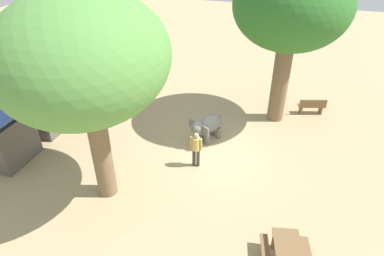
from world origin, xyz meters
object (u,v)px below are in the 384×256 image
at_px(shade_tree_main, 84,59).
at_px(wooden_bench, 312,106).
at_px(elephant, 207,126).
at_px(market_stall_orange, 75,85).
at_px(market_stall_teal, 44,108).
at_px(market_stall_blue, 3,137).
at_px(person_handler, 196,147).
at_px(picnic_table_near, 288,253).
at_px(shade_tree_secondary, 292,6).

distance_m(shade_tree_main, wooden_bench, 12.20).
height_order(elephant, market_stall_orange, market_stall_orange).
bearing_deg(shade_tree_main, market_stall_teal, 58.02).
distance_m(elephant, market_stall_orange, 7.92).
bearing_deg(wooden_bench, market_stall_blue, -164.05).
distance_m(person_handler, wooden_bench, 7.52).
bearing_deg(market_stall_orange, wooden_bench, -77.91).
xyz_separation_m(wooden_bench, market_stall_teal, (-5.26, 12.42, 0.67)).
bearing_deg(market_stall_teal, picnic_table_near, -110.77).
relative_size(shade_tree_secondary, market_stall_blue, 3.05).
bearing_deg(shade_tree_secondary, picnic_table_near, -172.84).
distance_m(shade_tree_main, market_stall_orange, 8.73).
bearing_deg(shade_tree_main, person_handler, -47.94).
bearing_deg(picnic_table_near, shade_tree_secondary, 175.56).
bearing_deg(wooden_bench, picnic_table_near, -110.41).
relative_size(wooden_bench, picnic_table_near, 0.82).
height_order(shade_tree_main, shade_tree_secondary, shade_tree_secondary).
relative_size(shade_tree_main, shade_tree_secondary, 0.96).
bearing_deg(person_handler, picnic_table_near, -131.81).
bearing_deg(wooden_bench, shade_tree_secondary, -167.30).
xyz_separation_m(wooden_bench, market_stall_blue, (-7.86, 12.42, 0.67)).
bearing_deg(shade_tree_secondary, wooden_bench, -60.93).
relative_size(person_handler, market_stall_teal, 0.64).
relative_size(person_handler, market_stall_orange, 0.64).
relative_size(shade_tree_main, picnic_table_near, 4.18).
bearing_deg(wooden_bench, elephant, -155.40).
distance_m(elephant, shade_tree_main, 6.87).
bearing_deg(market_stall_blue, person_handler, -76.06).
xyz_separation_m(market_stall_teal, market_stall_orange, (2.60, 0.00, 0.00)).
bearing_deg(market_stall_orange, market_stall_teal, 180.00).
bearing_deg(market_stall_blue, wooden_bench, -57.67).
relative_size(elephant, picnic_table_near, 1.01).
bearing_deg(elephant, shade_tree_secondary, 167.45).
distance_m(person_handler, shade_tree_main, 5.75).
xyz_separation_m(picnic_table_near, market_stall_blue, (1.85, 11.73, 0.55)).
bearing_deg(market_stall_blue, picnic_table_near, -98.97).
xyz_separation_m(person_handler, market_stall_teal, (0.66, 7.81, 0.19)).
distance_m(person_handler, market_stall_orange, 8.47).
relative_size(shade_tree_secondary, market_stall_teal, 3.05).
bearing_deg(market_stall_teal, elephant, -80.93).
distance_m(wooden_bench, market_stall_blue, 14.71).
relative_size(shade_tree_secondary, wooden_bench, 5.27).
bearing_deg(market_stall_blue, market_stall_teal, 0.00).
distance_m(picnic_table_near, market_stall_orange, 13.70).
distance_m(elephant, person_handler, 1.91).
relative_size(elephant, wooden_bench, 1.22).
height_order(shade_tree_secondary, market_stall_teal, shade_tree_secondary).
distance_m(shade_tree_main, market_stall_teal, 7.28).
bearing_deg(shade_tree_main, wooden_bench, -41.22).
xyz_separation_m(shade_tree_secondary, wooden_bench, (0.99, -1.78, -5.14)).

